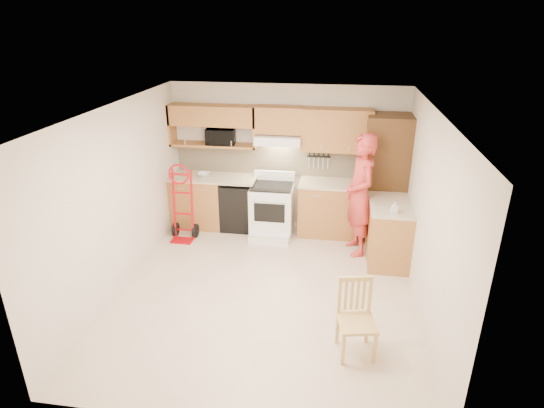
% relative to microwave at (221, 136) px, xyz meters
% --- Properties ---
extents(floor, '(4.00, 4.50, 0.02)m').
position_rel_microwave_xyz_m(floor, '(1.12, -2.08, -1.64)').
color(floor, '#C6B096').
rests_on(floor, ground).
extents(ceiling, '(4.00, 4.50, 0.02)m').
position_rel_microwave_xyz_m(ceiling, '(1.12, -2.08, 0.88)').
color(ceiling, white).
rests_on(ceiling, ground).
extents(wall_back, '(4.00, 0.02, 2.50)m').
position_rel_microwave_xyz_m(wall_back, '(1.12, 0.17, -0.38)').
color(wall_back, beige).
rests_on(wall_back, ground).
extents(wall_front, '(4.00, 0.02, 2.50)m').
position_rel_microwave_xyz_m(wall_front, '(1.12, -4.34, -0.38)').
color(wall_front, beige).
rests_on(wall_front, ground).
extents(wall_left, '(0.02, 4.50, 2.50)m').
position_rel_microwave_xyz_m(wall_left, '(-0.89, -2.08, -0.38)').
color(wall_left, beige).
rests_on(wall_left, ground).
extents(wall_right, '(0.02, 4.50, 2.50)m').
position_rel_microwave_xyz_m(wall_right, '(3.13, -2.08, -0.38)').
color(wall_right, beige).
rests_on(wall_right, ground).
extents(backsplash, '(3.92, 0.03, 0.55)m').
position_rel_microwave_xyz_m(backsplash, '(1.12, 0.15, -0.43)').
color(backsplash, '#C8B58F').
rests_on(backsplash, wall_back).
extents(lower_cab_left, '(0.90, 0.60, 0.90)m').
position_rel_microwave_xyz_m(lower_cab_left, '(-0.43, -0.14, -1.18)').
color(lower_cab_left, '#B27135').
rests_on(lower_cab_left, ground).
extents(dishwasher, '(0.60, 0.60, 0.85)m').
position_rel_microwave_xyz_m(dishwasher, '(0.32, -0.14, -1.20)').
color(dishwasher, black).
rests_on(dishwasher, ground).
extents(lower_cab_right, '(1.14, 0.60, 0.90)m').
position_rel_microwave_xyz_m(lower_cab_right, '(1.95, -0.14, -1.18)').
color(lower_cab_right, '#B27135').
rests_on(lower_cab_right, ground).
extents(countertop_left, '(1.50, 0.63, 0.04)m').
position_rel_microwave_xyz_m(countertop_left, '(-0.13, -0.13, -0.71)').
color(countertop_left, '#BFB38E').
rests_on(countertop_left, lower_cab_left).
extents(countertop_right, '(1.14, 0.63, 0.04)m').
position_rel_microwave_xyz_m(countertop_right, '(1.95, -0.13, -0.71)').
color(countertop_right, '#BFB38E').
rests_on(countertop_right, lower_cab_right).
extents(cab_return_right, '(0.60, 1.00, 0.90)m').
position_rel_microwave_xyz_m(cab_return_right, '(2.82, -0.94, -1.18)').
color(cab_return_right, '#B27135').
rests_on(cab_return_right, ground).
extents(countertop_return, '(0.63, 1.00, 0.04)m').
position_rel_microwave_xyz_m(countertop_return, '(2.82, -0.94, -0.71)').
color(countertop_return, '#BFB38E').
rests_on(countertop_return, cab_return_right).
extents(pantry_tall, '(0.70, 0.60, 2.10)m').
position_rel_microwave_xyz_m(pantry_tall, '(2.77, -0.14, -0.58)').
color(pantry_tall, '#503518').
rests_on(pantry_tall, ground).
extents(upper_cab_left, '(1.50, 0.33, 0.34)m').
position_rel_microwave_xyz_m(upper_cab_left, '(-0.13, 0.00, 0.35)').
color(upper_cab_left, '#B27135').
rests_on(upper_cab_left, wall_back).
extents(upper_shelf_mw, '(1.50, 0.33, 0.04)m').
position_rel_microwave_xyz_m(upper_shelf_mw, '(-0.13, 0.00, -0.16)').
color(upper_shelf_mw, '#B27135').
rests_on(upper_shelf_mw, wall_back).
extents(upper_cab_center, '(0.76, 0.33, 0.44)m').
position_rel_microwave_xyz_m(upper_cab_center, '(1.00, 0.00, 0.31)').
color(upper_cab_center, '#B27135').
rests_on(upper_cab_center, wall_back).
extents(upper_cab_right, '(1.14, 0.33, 0.70)m').
position_rel_microwave_xyz_m(upper_cab_right, '(1.95, 0.00, 0.17)').
color(upper_cab_right, '#B27135').
rests_on(upper_cab_right, wall_back).
extents(range_hood, '(0.76, 0.46, 0.14)m').
position_rel_microwave_xyz_m(range_hood, '(1.00, -0.06, 0.00)').
color(range_hood, white).
rests_on(range_hood, wall_back).
extents(knife_strip, '(0.40, 0.05, 0.29)m').
position_rel_microwave_xyz_m(knife_strip, '(1.67, 0.12, -0.39)').
color(knife_strip, black).
rests_on(knife_strip, backsplash).
extents(microwave, '(0.52, 0.38, 0.27)m').
position_rel_microwave_xyz_m(microwave, '(0.00, 0.00, 0.00)').
color(microwave, black).
rests_on(microwave, upper_shelf_mw).
extents(range, '(0.71, 0.94, 1.05)m').
position_rel_microwave_xyz_m(range, '(0.93, -0.35, -1.10)').
color(range, white).
rests_on(range, ground).
extents(person, '(0.65, 0.81, 1.94)m').
position_rel_microwave_xyz_m(person, '(2.37, -0.74, -0.66)').
color(person, '#B9332F').
rests_on(person, ground).
extents(hand_truck, '(0.48, 0.44, 1.20)m').
position_rel_microwave_xyz_m(hand_truck, '(-0.53, -0.74, -1.02)').
color(hand_truck, '#BE0911').
rests_on(hand_truck, ground).
extents(dining_chair, '(0.48, 0.51, 0.89)m').
position_rel_microwave_xyz_m(dining_chair, '(2.30, -3.15, -1.18)').
color(dining_chair, tan).
rests_on(dining_chair, ground).
extents(soap_bottle, '(0.09, 0.09, 0.17)m').
position_rel_microwave_xyz_m(soap_bottle, '(2.82, -1.28, -0.60)').
color(soap_bottle, white).
rests_on(soap_bottle, countertop_return).
extents(bowl, '(0.23, 0.23, 0.05)m').
position_rel_microwave_xyz_m(bowl, '(-0.29, -0.14, -0.66)').
color(bowl, white).
rests_on(bowl, countertop_left).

